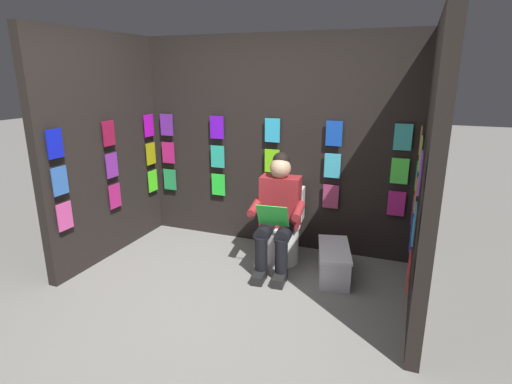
# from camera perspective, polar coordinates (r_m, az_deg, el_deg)

# --- Properties ---
(ground_plane) EXTENTS (30.00, 30.00, 0.00)m
(ground_plane) POSITION_cam_1_polar(r_m,az_deg,el_deg) (3.52, -7.54, -17.48)
(ground_plane) COLOR gray
(display_wall_back) EXTENTS (3.20, 0.14, 2.35)m
(display_wall_back) POSITION_cam_1_polar(r_m,az_deg,el_deg) (4.63, 2.61, 6.69)
(display_wall_back) COLOR black
(display_wall_back) RESTS_ON ground
(display_wall_left) EXTENTS (0.14, 1.74, 2.35)m
(display_wall_left) POSITION_cam_1_polar(r_m,az_deg,el_deg) (3.50, 23.00, 2.24)
(display_wall_left) COLOR black
(display_wall_left) RESTS_ON ground
(display_wall_right) EXTENTS (0.14, 1.74, 2.35)m
(display_wall_right) POSITION_cam_1_polar(r_m,az_deg,el_deg) (4.65, -20.44, 5.71)
(display_wall_right) COLOR black
(display_wall_right) RESTS_ON ground
(toilet) EXTENTS (0.43, 0.57, 0.77)m
(toilet) POSITION_cam_1_polar(r_m,az_deg,el_deg) (4.40, 3.68, -5.32)
(toilet) COLOR white
(toilet) RESTS_ON ground
(person_reading) EXTENTS (0.55, 0.71, 1.19)m
(person_reading) POSITION_cam_1_polar(r_m,az_deg,el_deg) (4.10, 3.04, -2.89)
(person_reading) COLOR maroon
(person_reading) RESTS_ON ground
(comic_longbox_near) EXTENTS (0.44, 0.71, 0.31)m
(comic_longbox_near) POSITION_cam_1_polar(r_m,az_deg,el_deg) (4.14, 10.75, -9.59)
(comic_longbox_near) COLOR silver
(comic_longbox_near) RESTS_ON ground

